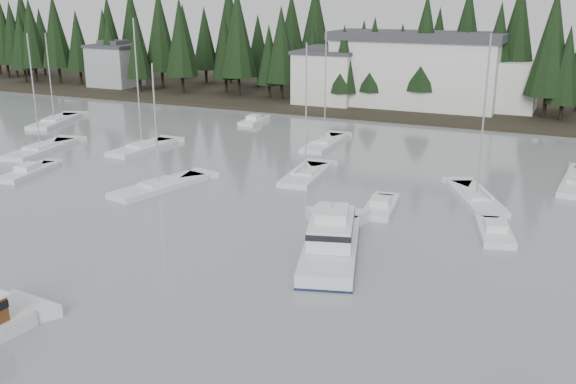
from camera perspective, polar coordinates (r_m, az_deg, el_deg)
name	(u,v)px	position (r m, az deg, el deg)	size (l,w,h in m)	color
far_shore_land	(464,97)	(113.13, 15.41, 8.11)	(240.00, 54.00, 1.00)	black
conifer_treeline	(452,107)	(102.41, 14.37, 7.30)	(200.00, 22.00, 20.00)	black
house_west	(327,76)	(99.83, 3.46, 10.25)	(9.54, 7.42, 8.75)	silver
house_far_west	(115,65)	(122.85, -15.13, 10.88)	(8.48, 7.42, 8.25)	#999EA0
harbor_inn	(430,71)	(98.63, 12.51, 10.46)	(29.50, 11.50, 10.90)	silver
cabin_cruiser_center	(331,244)	(42.75, 3.84, -4.67)	(6.44, 11.65, 4.78)	silver
sailboat_0	(324,145)	(73.99, 3.24, 4.23)	(3.04, 9.78, 13.34)	silver
sailboat_1	(55,123)	(92.38, -20.02, 5.81)	(5.99, 10.85, 12.36)	silver
sailboat_3	(160,188)	(58.27, -11.35, 0.33)	(4.96, 9.94, 11.59)	silver
sailboat_4	(305,177)	(60.78, 1.57, 1.38)	(3.67, 8.57, 13.03)	silver
sailboat_6	(476,200)	(56.01, 16.38, -0.70)	(6.35, 9.45, 14.25)	silver
sailboat_7	(41,151)	(76.03, -21.14, 3.44)	(4.47, 10.26, 13.26)	silver
sailboat_11	(142,149)	(73.51, -12.85, 3.75)	(3.29, 9.07, 14.78)	silver
runabout_0	(28,173)	(66.57, -22.10, 1.56)	(3.30, 7.23, 1.42)	silver
runabout_1	(495,233)	(48.53, 17.91, -3.53)	(3.56, 6.05, 1.42)	silver
runabout_3	(254,122)	(87.32, -3.08, 6.26)	(2.69, 6.06, 1.42)	silver
runabout_4	(380,209)	(52.01, 8.21, -1.47)	(2.88, 6.03, 1.42)	silver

